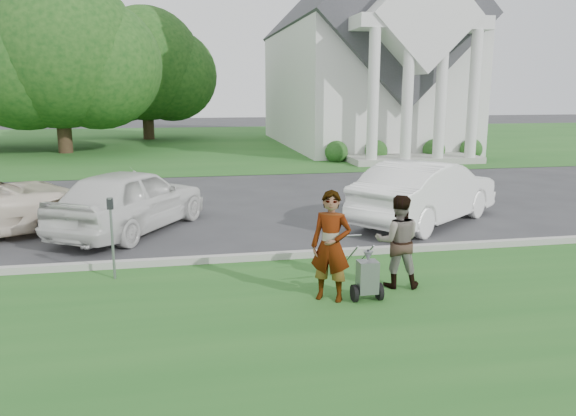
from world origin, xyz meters
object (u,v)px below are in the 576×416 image
object	(u,v)px
tree_left	(58,56)
striping_cart	(367,278)
person_right	(398,242)
car_d	(426,192)
tree_back	(145,69)
car_b	(130,200)
person_left	(331,247)
church	(361,46)
parking_meter_near	(112,228)

from	to	relation	value
tree_left	striping_cart	xyz separation A→B (m)	(9.11, -23.95, -4.72)
person_right	car_d	world-z (taller)	same
tree_back	car_b	xyz separation A→B (m)	(0.96, -26.49, -3.94)
tree_left	car_b	size ratio (longest dim) A/B	2.29
striping_cart	person_right	bearing A→B (deg)	36.09
person_right	car_b	xyz separation A→B (m)	(-4.87, 4.92, -0.02)
tree_back	person_left	world-z (taller)	tree_back
tree_back	striping_cart	xyz separation A→B (m)	(5.11, -31.95, -4.33)
person_left	car_d	size ratio (longest dim) A/B	0.37
church	tree_left	world-z (taller)	church
person_right	car_d	bearing A→B (deg)	-106.16
parking_meter_near	car_d	size ratio (longest dim) A/B	0.31
car_b	person_left	bearing A→B (deg)	154.19
church	person_left	bearing A→B (deg)	-108.78
church	car_b	world-z (taller)	church
car_b	car_d	bearing A→B (deg)	-153.27
person_right	car_b	bearing A→B (deg)	-31.81
parking_meter_near	car_b	xyz separation A→B (m)	(0.02, 3.59, -0.17)
church	car_d	size ratio (longest dim) A/B	4.89
person_left	car_d	distance (m)	6.19
tree_left	car_b	bearing A→B (deg)	-74.97
church	tree_left	xyz separation A→B (m)	(-17.01, -1.13, -0.83)
tree_left	person_left	distance (m)	25.64
striping_cart	person_left	distance (m)	0.79
person_left	car_d	bearing A→B (deg)	81.48
striping_cart	car_d	world-z (taller)	car_d
church	striping_cart	bearing A→B (deg)	-107.48
church	striping_cart	world-z (taller)	church
tree_left	person_left	size ratio (longest dim) A/B	5.87
church	car_b	size ratio (longest dim) A/B	5.19
person_right	parking_meter_near	distance (m)	5.07
tree_back	parking_meter_near	size ratio (longest dim) A/B	6.32
tree_left	person_left	xyz separation A→B (m)	(8.54, -23.81, -4.21)
church	person_right	xyz separation A→B (m)	(-7.18, -24.53, -5.13)
tree_back	parking_meter_near	xyz separation A→B (m)	(0.94, -30.08, -3.77)
tree_back	person_left	xyz separation A→B (m)	(4.53, -31.81, -3.82)
striping_cart	car_b	size ratio (longest dim) A/B	0.21
tree_left	tree_back	distance (m)	8.95
church	car_b	bearing A→B (deg)	-121.56
tree_back	person_left	size ratio (longest dim) A/B	5.31
church	car_d	bearing A→B (deg)	-103.02
tree_back	church	bearing A→B (deg)	-27.85
car_b	tree_left	bearing A→B (deg)	-44.66
parking_meter_near	car_d	xyz separation A→B (m)	(7.43, 3.12, -0.15)
person_right	car_b	world-z (taller)	person_right
tree_left	striping_cart	world-z (taller)	tree_left
church	parking_meter_near	world-z (taller)	church
tree_back	striping_cart	bearing A→B (deg)	-80.91
striping_cart	person_left	size ratio (longest dim) A/B	0.54
person_left	car_d	xyz separation A→B (m)	(3.83, 4.86, -0.09)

